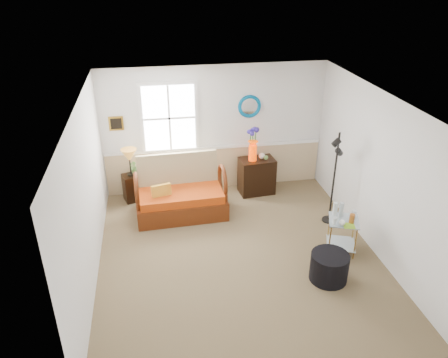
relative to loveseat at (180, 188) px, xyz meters
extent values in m
cube|color=brown|center=(0.81, -1.51, -0.54)|extent=(4.50, 5.00, 0.01)
cube|color=white|center=(0.81, -1.51, 2.06)|extent=(4.50, 5.00, 0.01)
cube|color=white|center=(0.81, 0.99, 0.76)|extent=(4.50, 0.01, 2.60)
cube|color=white|center=(0.81, -4.01, 0.76)|extent=(4.50, 0.01, 2.60)
cube|color=white|center=(-1.44, -1.51, 0.76)|extent=(0.01, 5.00, 2.60)
cube|color=white|center=(3.06, -1.51, 0.76)|extent=(0.01, 5.00, 2.60)
cube|color=tan|center=(0.81, 0.97, -0.09)|extent=(4.46, 0.02, 0.90)
cube|color=white|center=(0.81, 0.96, 0.38)|extent=(4.46, 0.04, 0.06)
cube|color=#BA8827|center=(-1.11, 0.97, 1.01)|extent=(0.28, 0.03, 0.28)
torus|color=#0088C3|center=(1.51, 0.97, 1.21)|extent=(0.47, 0.07, 0.47)
imported|color=#578543|center=(-0.81, 0.73, 0.14)|extent=(0.41, 0.42, 0.25)
cylinder|color=black|center=(2.04, -2.30, -0.32)|extent=(0.72, 0.72, 0.44)
camera|label=1|loc=(-0.43, -7.23, 3.83)|focal=35.00mm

